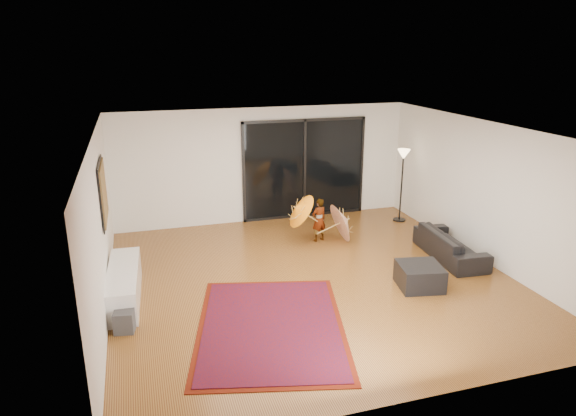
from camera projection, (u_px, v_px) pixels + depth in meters
name	position (u px, v px, depth m)	size (l,w,h in m)	color
floor	(312.00, 279.00, 9.30)	(7.00, 7.00, 0.00)	#925F28
ceiling	(315.00, 131.00, 8.48)	(7.00, 7.00, 0.00)	white
wall_back	(264.00, 165.00, 12.08)	(7.00, 7.00, 0.00)	silver
wall_front	(419.00, 299.00, 5.70)	(7.00, 7.00, 0.00)	silver
wall_left	(100.00, 228.00, 7.93)	(7.00, 7.00, 0.00)	silver
wall_right	(485.00, 192.00, 9.86)	(7.00, 7.00, 0.00)	silver
sliding_door	(304.00, 169.00, 12.38)	(3.06, 0.07, 2.40)	black
painting	(103.00, 192.00, 8.76)	(0.04, 1.28, 1.08)	black
media_console	(124.00, 284.00, 8.49)	(0.48, 1.94, 0.54)	white
speaker	(124.00, 321.00, 7.57)	(0.29, 0.29, 0.33)	#424244
persian_rug	(271.00, 326.00, 7.72)	(2.84, 3.48, 0.02)	#4E1206
sofa	(450.00, 245.00, 10.17)	(1.85, 0.73, 0.54)	black
ottoman	(420.00, 276.00, 8.94)	(0.72, 0.72, 0.41)	black
floor_lamp	(403.00, 165.00, 12.00)	(0.30, 0.30, 1.74)	black
child	(319.00, 220.00, 10.99)	(0.35, 0.23, 0.95)	#999999
parasol_orange	(295.00, 211.00, 10.71)	(0.59, 0.78, 0.86)	orange
parasol_white	(348.00, 218.00, 11.01)	(0.53, 0.87, 0.92)	white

